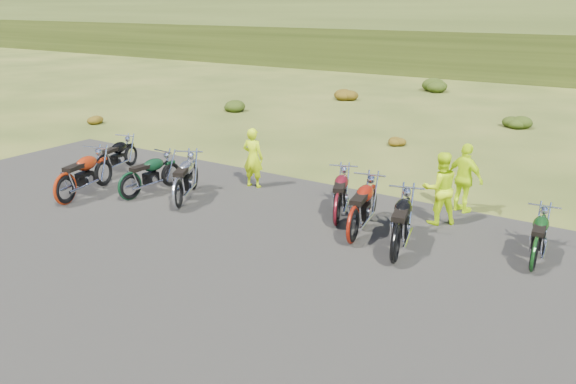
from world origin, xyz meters
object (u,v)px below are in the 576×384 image
Objects in this scene: motorcycle_0 at (106,179)px; motorcycle_3 at (179,210)px; motorcycle_7 at (531,272)px; person_middle at (253,159)px.

motorcycle_0 is 3.53m from motorcycle_3.
motorcycle_7 is 7.40m from person_middle.
motorcycle_0 is at bearing 87.92° from motorcycle_7.
person_middle is at bearing -39.13° from motorcycle_3.
person_middle reaches higher than motorcycle_7.
person_middle is (3.94, 1.64, 0.80)m from motorcycle_0.
motorcycle_3 reaches higher than motorcycle_7.
motorcycle_0 is 11.19m from motorcycle_7.
motorcycle_0 is 1.23× the size of person_middle.
motorcycle_3 is 1.37× the size of person_middle.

